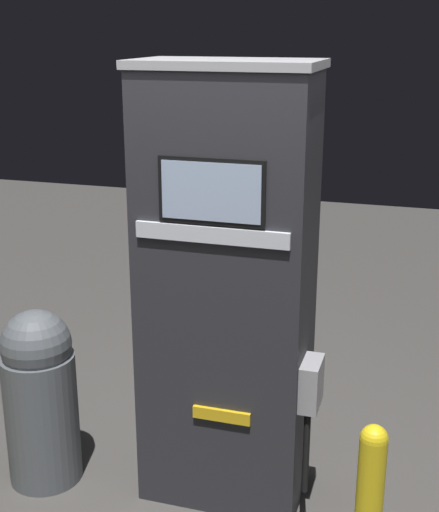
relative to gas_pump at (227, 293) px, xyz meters
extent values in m
cube|color=#28282D|center=(0.00, 0.00, -0.59)|extent=(0.82, 0.47, 1.06)
cube|color=#28282D|center=(0.00, 0.00, 0.51)|extent=(0.82, 0.47, 1.14)
cube|color=#99999E|center=(0.00, 0.00, 1.10)|extent=(0.85, 0.50, 0.04)
cube|color=black|center=(0.00, -0.24, 0.56)|extent=(0.49, 0.01, 0.30)
cube|color=#9EB2D1|center=(0.00, -0.25, 0.56)|extent=(0.46, 0.01, 0.26)
cube|color=silver|center=(0.00, -0.24, 0.37)|extent=(0.72, 0.02, 0.08)
cube|color=gold|center=(0.05, -0.24, -0.54)|extent=(0.29, 0.02, 0.06)
cube|color=#99999E|center=(0.45, -0.09, -0.38)|extent=(0.09, 0.21, 0.24)
cylinder|color=black|center=(0.45, -0.16, -0.72)|extent=(0.03, 0.03, 0.44)
sphere|color=yellow|center=(0.79, -0.59, -0.32)|extent=(0.12, 0.12, 0.12)
cylinder|color=#51565B|center=(-0.98, -0.20, -0.75)|extent=(0.39, 0.39, 0.73)
sphere|color=#51565B|center=(-0.98, -0.20, -0.32)|extent=(0.37, 0.37, 0.37)
camera|label=1|loc=(0.93, -3.15, 1.25)|focal=50.00mm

